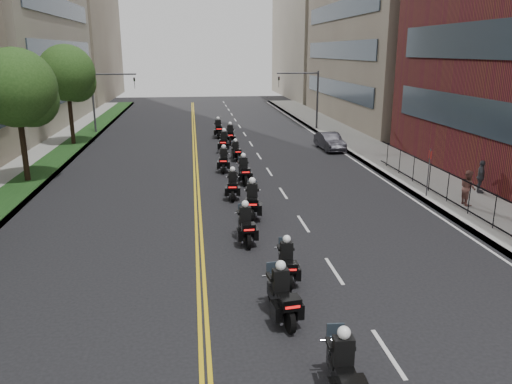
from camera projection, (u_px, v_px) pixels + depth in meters
sidewalk_right at (401, 167)px, 32.87m from camera, size 4.00×90.00×0.15m
sidewalk_left at (19, 178)px, 29.95m from camera, size 4.00×90.00×0.15m
grass_strip at (33, 176)px, 30.02m from camera, size 2.00×90.00×0.04m
building_right_far at (331, 15)px, 81.07m from camera, size 15.00×28.00×26.00m
building_left_far at (53, 13)px, 75.77m from camera, size 16.00×28.00×26.00m
iron_fence at (509, 219)px, 20.12m from camera, size 0.05×28.00×1.50m
traffic_signal_right at (308, 91)px, 47.80m from camera, size 4.09×0.20×5.60m
traffic_signal_left at (103, 93)px, 45.48m from camera, size 4.09×0.20×5.60m
motorcycle_1 at (344, 373)px, 10.87m from camera, size 0.57×2.34×1.73m
motorcycle_2 at (282, 297)px, 14.21m from camera, size 0.71×2.36×1.75m
motorcycle_3 at (287, 263)px, 16.60m from camera, size 0.52×2.14×1.58m
motorcycle_4 at (246, 226)px, 19.99m from camera, size 0.54×2.31×1.71m
motorcycle_5 at (252, 202)px, 22.93m from camera, size 0.77×2.54×1.88m
motorcycle_6 at (233, 186)px, 26.01m from camera, size 0.61×2.24×1.66m
motorcycle_7 at (244, 171)px, 28.96m from camera, size 0.55×2.38×1.76m
motorcycle_8 at (224, 161)px, 31.84m from camera, size 0.64×2.31×1.71m
motorcycle_9 at (236, 152)px, 35.01m from camera, size 0.58×2.07×1.53m
motorcycle_10 at (224, 143)px, 37.87m from camera, size 0.74×2.45×1.81m
motorcycle_11 at (230, 136)px, 40.93m from camera, size 0.67×2.51×1.85m
motorcycle_12 at (218, 129)px, 44.19m from camera, size 0.57×2.49×1.84m
parked_sedan at (330, 141)px, 38.72m from camera, size 1.66×4.11×1.33m
pedestrian_b at (468, 188)px, 24.36m from camera, size 0.67×0.85×1.71m
pedestrian_c at (481, 177)px, 26.38m from camera, size 0.78×1.11×1.75m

